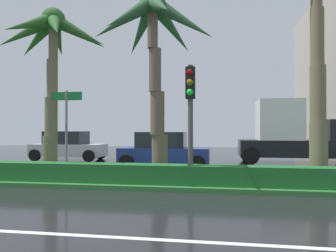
# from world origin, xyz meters

# --- Properties ---
(ground_plane) EXTENTS (90.00, 42.00, 0.10)m
(ground_plane) POSITION_xyz_m (0.00, 9.00, -0.05)
(ground_plane) COLOR black
(median_strip) EXTENTS (85.50, 4.00, 0.15)m
(median_strip) POSITION_xyz_m (0.00, 8.00, 0.07)
(median_strip) COLOR #2D6B33
(median_strip) RESTS_ON ground_plane
(median_hedge) EXTENTS (76.50, 0.70, 0.60)m
(median_hedge) POSITION_xyz_m (0.00, 6.60, 0.45)
(median_hedge) COLOR #1E6028
(median_hedge) RESTS_ON median_strip
(palm_tree_centre_left) EXTENTS (4.18, 4.25, 6.37)m
(palm_tree_centre_left) POSITION_xyz_m (-2.30, 8.15, 5.11)
(palm_tree_centre_left) COLOR #6B6248
(palm_tree_centre_left) RESTS_ON median_strip
(palm_tree_centre) EXTENTS (4.73, 4.46, 6.62)m
(palm_tree_centre) POSITION_xyz_m (1.70, 7.72, 5.15)
(palm_tree_centre) COLOR brown
(palm_tree_centre) RESTS_ON median_strip
(traffic_signal_median_right) EXTENTS (0.28, 0.43, 3.66)m
(traffic_signal_median_right) POSITION_xyz_m (3.15, 6.44, 2.67)
(traffic_signal_median_right) COLOR #4C4C47
(traffic_signal_median_right) RESTS_ON median_strip
(street_name_sign) EXTENTS (1.10, 0.08, 3.00)m
(street_name_sign) POSITION_xyz_m (-1.08, 6.84, 2.08)
(street_name_sign) COLOR slate
(street_name_sign) RESTS_ON median_strip
(car_in_traffic_second) EXTENTS (4.30, 2.02, 1.72)m
(car_in_traffic_second) POSITION_xyz_m (-4.96, 14.82, 0.83)
(car_in_traffic_second) COLOR silver
(car_in_traffic_second) RESTS_ON ground_plane
(car_in_traffic_third) EXTENTS (4.30, 2.02, 1.72)m
(car_in_traffic_third) POSITION_xyz_m (1.35, 12.03, 0.83)
(car_in_traffic_third) COLOR navy
(car_in_traffic_third) RESTS_ON ground_plane
(box_truck_lead) EXTENTS (6.40, 2.64, 3.46)m
(box_truck_lead) POSITION_xyz_m (8.24, 15.20, 1.55)
(box_truck_lead) COLOR black
(box_truck_lead) RESTS_ON ground_plane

